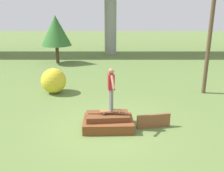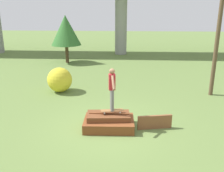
{
  "view_description": "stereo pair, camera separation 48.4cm",
  "coord_description": "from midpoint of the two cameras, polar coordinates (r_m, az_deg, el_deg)",
  "views": [
    {
      "loc": [
        0.14,
        -8.37,
        4.27
      ],
      "look_at": [
        0.11,
        0.05,
        1.62
      ],
      "focal_mm": 40.0,
      "sensor_mm": 36.0,
      "label": 1
    },
    {
      "loc": [
        0.62,
        -8.35,
        4.27
      ],
      "look_at": [
        0.11,
        0.05,
        1.62
      ],
      "focal_mm": 40.0,
      "sensor_mm": 36.0,
      "label": 2
    }
  ],
  "objects": [
    {
      "name": "scrap_pile",
      "position": [
        9.3,
        -2.21,
        -8.19
      ],
      "size": [
        1.86,
        1.28,
        0.6
      ],
      "color": "brown",
      "rests_on": "ground_plane"
    },
    {
      "name": "bush_yellow_flowering",
      "position": [
        13.32,
        -14.02,
        1.18
      ],
      "size": [
        1.3,
        1.3,
        1.3
      ],
      "color": "gold",
      "rests_on": "ground_plane"
    },
    {
      "name": "skateboard",
      "position": [
        9.15,
        -1.52,
        -5.62
      ],
      "size": [
        0.85,
        0.38,
        0.09
      ],
      "color": "brown",
      "rests_on": "scrap_pile"
    },
    {
      "name": "scrap_plank_loose",
      "position": [
        9.4,
        8.21,
        -7.95
      ],
      "size": [
        1.27,
        0.33,
        0.52
      ],
      "color": "brown",
      "rests_on": "ground_plane"
    },
    {
      "name": "ground_plane",
      "position": [
        9.4,
        -2.17,
        -9.55
      ],
      "size": [
        80.0,
        80.0,
        0.0
      ],
      "primitive_type": "plane",
      "color": "olive"
    },
    {
      "name": "tree_behind_left",
      "position": [
        20.26,
        -13.19,
        12.22
      ],
      "size": [
        2.35,
        2.35,
        3.74
      ],
      "color": "#4C3823",
      "rests_on": "ground_plane"
    },
    {
      "name": "skater",
      "position": [
        8.84,
        -1.57,
        -0.18
      ],
      "size": [
        0.29,
        1.09,
        1.56
      ],
      "color": "slate",
      "rests_on": "skateboard"
    },
    {
      "name": "utility_pole",
      "position": [
        13.2,
        20.92,
        12.85
      ],
      "size": [
        1.3,
        0.2,
        6.67
      ],
      "color": "brown",
      "rests_on": "ground_plane"
    }
  ]
}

